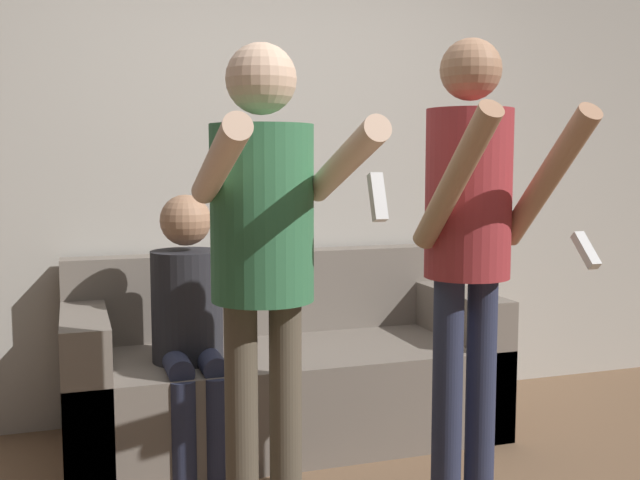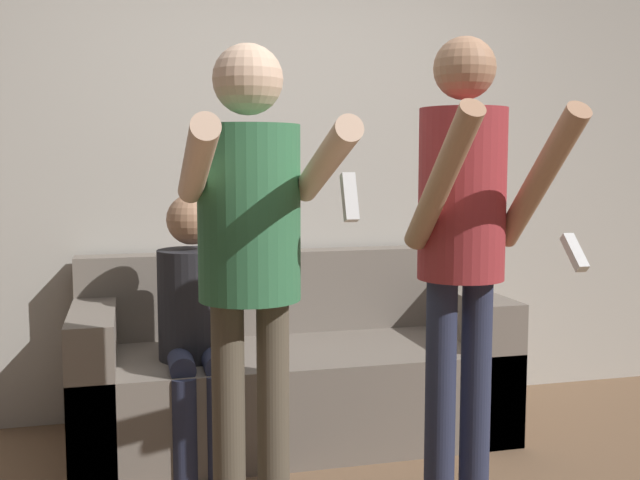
# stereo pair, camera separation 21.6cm
# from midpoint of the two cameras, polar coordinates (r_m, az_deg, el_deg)

# --- Properties ---
(wall_back) EXTENTS (6.40, 0.06, 2.70)m
(wall_back) POSITION_cam_midpoint_polar(r_m,az_deg,el_deg) (4.05, -6.03, 5.98)
(wall_back) COLOR #B7B2A8
(wall_back) RESTS_ON ground_plane
(couch) EXTENTS (2.06, 0.85, 0.88)m
(couch) POSITION_cam_midpoint_polar(r_m,az_deg,el_deg) (3.75, -4.52, -10.21)
(couch) COLOR slate
(couch) RESTS_ON ground_plane
(person_standing_left) EXTENTS (0.46, 0.72, 1.73)m
(person_standing_left) POSITION_cam_midpoint_polar(r_m,az_deg,el_deg) (2.43, -6.85, -0.14)
(person_standing_left) COLOR brown
(person_standing_left) RESTS_ON ground_plane
(person_standing_right) EXTENTS (0.43, 0.64, 1.78)m
(person_standing_right) POSITION_cam_midpoint_polar(r_m,az_deg,el_deg) (2.68, 9.12, 0.71)
(person_standing_right) COLOR #282D47
(person_standing_right) RESTS_ON ground_plane
(person_seated) EXTENTS (0.32, 0.53, 1.20)m
(person_seated) POSITION_cam_midpoint_polar(r_m,az_deg,el_deg) (3.40, -11.75, -5.58)
(person_seated) COLOR #282D47
(person_seated) RESTS_ON ground_plane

